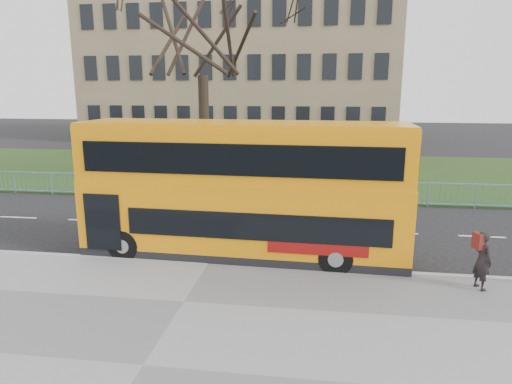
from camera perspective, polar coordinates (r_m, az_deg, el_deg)
ground at (r=15.22m, az=-4.49°, el=-7.05°), size 120.00×120.00×0.00m
pavement at (r=9.38m, az=-13.93°, el=-20.57°), size 80.00×10.50×0.12m
kerb at (r=13.78m, az=-5.89°, el=-8.94°), size 80.00×0.20×0.14m
grass_verge at (r=28.90m, az=1.56°, el=2.62°), size 80.00×15.40×0.08m
guard_railing at (r=21.31m, az=-0.74°, el=0.32°), size 40.00×0.12×1.10m
bare_tree at (r=24.80m, az=-6.72°, el=16.82°), size 9.59×9.59×13.69m
civic_building at (r=49.67m, az=-1.57°, el=14.95°), size 30.00×15.00×14.00m
yellow_bus at (r=13.96m, az=-1.62°, el=0.63°), size 9.94×2.69×4.13m
pedestrian at (r=13.08m, az=26.44°, el=-7.64°), size 0.56×0.66×1.55m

